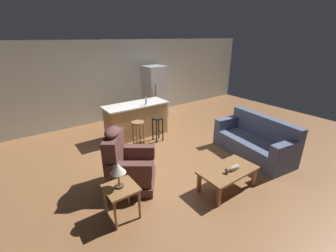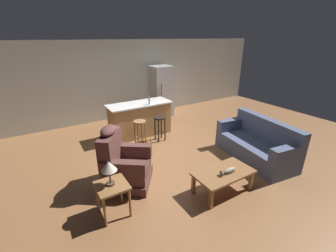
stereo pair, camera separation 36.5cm
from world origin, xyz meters
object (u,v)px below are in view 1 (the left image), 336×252
object	(u,v)px
table_lamp	(118,169)
bottle_tall_green	(146,101)
coffee_table	(228,172)
bar_stool_right	(158,124)
kitchen_island	(137,120)
end_table	(121,192)
recliner_near_lamp	(127,166)
refrigerator	(155,92)
fish_figurine	(233,168)
bar_stool_left	(138,129)
couch	(255,142)

from	to	relation	value
table_lamp	bottle_tall_green	bearing A→B (deg)	51.51
coffee_table	bar_stool_right	distance (m)	2.55
table_lamp	kitchen_island	size ratio (longest dim) A/B	0.23
table_lamp	end_table	bearing A→B (deg)	-69.65
recliner_near_lamp	end_table	distance (m)	0.82
recliner_near_lamp	bottle_tall_green	world-z (taller)	recliner_near_lamp
coffee_table	table_lamp	size ratio (longest dim) A/B	2.68
end_table	refrigerator	xyz separation A→B (m)	(3.12, 3.87, 0.42)
bar_stool_right	kitchen_island	bearing A→B (deg)	115.41
fish_figurine	bar_stool_right	bearing A→B (deg)	88.37
recliner_near_lamp	bar_stool_right	size ratio (longest dim) A/B	1.76
end_table	refrigerator	world-z (taller)	refrigerator
recliner_near_lamp	end_table	world-z (taller)	recliner_near_lamp
end_table	refrigerator	bearing A→B (deg)	51.17
fish_figurine	table_lamp	xyz separation A→B (m)	(-1.95, 0.59, 0.41)
recliner_near_lamp	bar_stool_left	distance (m)	1.67
refrigerator	bottle_tall_green	world-z (taller)	refrigerator
end_table	bar_stool_right	xyz separation A→B (m)	(2.02, 2.04, 0.01)
coffee_table	fish_figurine	bearing A→B (deg)	-60.01
coffee_table	recliner_near_lamp	xyz separation A→B (m)	(-1.46, 1.19, 0.06)
coffee_table	couch	bearing A→B (deg)	17.76
end_table	table_lamp	distance (m)	0.41
couch	bottle_tall_green	distance (m)	2.98
recliner_near_lamp	bar_stool_left	size ratio (longest dim) A/B	1.76
end_table	bar_stool_right	bearing A→B (deg)	45.38
bar_stool_left	refrigerator	xyz separation A→B (m)	(1.70, 1.83, 0.41)
recliner_near_lamp	bottle_tall_green	bearing A→B (deg)	85.75
bar_stool_left	refrigerator	size ratio (longest dim) A/B	0.39
end_table	bottle_tall_green	bearing A→B (deg)	51.89
coffee_table	kitchen_island	bearing A→B (deg)	93.36
coffee_table	bar_stool_left	size ratio (longest dim) A/B	1.62
refrigerator	kitchen_island	bearing A→B (deg)	-139.41
recliner_near_lamp	bar_stool_left	bearing A→B (deg)	89.99
couch	bar_stool_left	world-z (taller)	couch
fish_figurine	bottle_tall_green	bearing A→B (deg)	90.60
recliner_near_lamp	refrigerator	xyz separation A→B (m)	(2.68, 3.18, 0.46)
coffee_table	couch	xyz separation A→B (m)	(1.57, 0.50, -0.02)
recliner_near_lamp	refrigerator	bearing A→B (deg)	85.79
recliner_near_lamp	couch	bearing A→B (deg)	23.10
fish_figurine	bar_stool_left	xyz separation A→B (m)	(-0.52, 2.61, 0.01)
fish_figurine	recliner_near_lamp	distance (m)	1.96
recliner_near_lamp	bar_stool_right	world-z (taller)	recliner_near_lamp
bar_stool_right	bottle_tall_green	bearing A→B (deg)	105.05
fish_figurine	bar_stool_right	world-z (taller)	bar_stool_right
kitchen_island	recliner_near_lamp	bearing A→B (deg)	-122.79
kitchen_island	bar_stool_left	xyz separation A→B (m)	(-0.30, -0.63, -0.01)
coffee_table	couch	size ratio (longest dim) A/B	0.55
fish_figurine	table_lamp	world-z (taller)	table_lamp
bottle_tall_green	recliner_near_lamp	bearing A→B (deg)	-130.12
bar_stool_left	end_table	bearing A→B (deg)	-124.77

